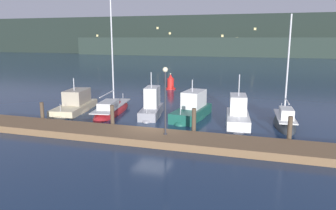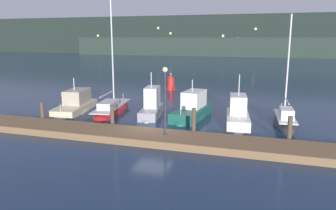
{
  "view_description": "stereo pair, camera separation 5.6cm",
  "coord_description": "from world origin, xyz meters",
  "px_view_note": "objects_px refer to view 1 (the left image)",
  "views": [
    {
      "loc": [
        7.49,
        -20.33,
        6.39
      ],
      "look_at": [
        0.0,
        3.64,
        1.2
      ],
      "focal_mm": 35.0,
      "sensor_mm": 36.0,
      "label": 1
    },
    {
      "loc": [
        7.54,
        -20.31,
        6.39
      ],
      "look_at": [
        0.0,
        3.64,
        1.2
      ],
      "focal_mm": 35.0,
      "sensor_mm": 36.0,
      "label": 2
    }
  ],
  "objects_px": {
    "motorboat_berth_3": "(152,110)",
    "dock_lamppost": "(165,90)",
    "motorboat_berth_5": "(238,119)",
    "channel_buoy": "(171,83)",
    "motorboat_berth_1": "(75,108)",
    "motorboat_berth_4": "(192,113)",
    "sailboat_berth_6": "(284,123)",
    "sailboat_berth_2": "(112,111)"
  },
  "relations": [
    {
      "from": "motorboat_berth_5",
      "to": "dock_lamppost",
      "type": "distance_m",
      "value": 7.28
    },
    {
      "from": "sailboat_berth_2",
      "to": "motorboat_berth_3",
      "type": "height_order",
      "value": "sailboat_berth_2"
    },
    {
      "from": "motorboat_berth_3",
      "to": "dock_lamppost",
      "type": "distance_m",
      "value": 7.49
    },
    {
      "from": "motorboat_berth_4",
      "to": "motorboat_berth_5",
      "type": "relative_size",
      "value": 1.1
    },
    {
      "from": "sailboat_berth_2",
      "to": "sailboat_berth_6",
      "type": "height_order",
      "value": "sailboat_berth_2"
    },
    {
      "from": "motorboat_berth_1",
      "to": "sailboat_berth_2",
      "type": "relative_size",
      "value": 0.57
    },
    {
      "from": "motorboat_berth_1",
      "to": "dock_lamppost",
      "type": "relative_size",
      "value": 1.61
    },
    {
      "from": "motorboat_berth_4",
      "to": "motorboat_berth_5",
      "type": "xyz_separation_m",
      "value": [
        3.77,
        -1.09,
        0.07
      ]
    },
    {
      "from": "channel_buoy",
      "to": "dock_lamppost",
      "type": "relative_size",
      "value": 0.48
    },
    {
      "from": "motorboat_berth_4",
      "to": "dock_lamppost",
      "type": "bearing_deg",
      "value": -91.36
    },
    {
      "from": "motorboat_berth_1",
      "to": "sailboat_berth_2",
      "type": "xyz_separation_m",
      "value": [
        3.32,
        0.55,
        -0.15
      ]
    },
    {
      "from": "motorboat_berth_4",
      "to": "sailboat_berth_6",
      "type": "relative_size",
      "value": 0.68
    },
    {
      "from": "sailboat_berth_2",
      "to": "motorboat_berth_5",
      "type": "bearing_deg",
      "value": -5.16
    },
    {
      "from": "motorboat_berth_4",
      "to": "dock_lamppost",
      "type": "xyz_separation_m",
      "value": [
        -0.16,
        -6.54,
        2.9
      ]
    },
    {
      "from": "sailboat_berth_2",
      "to": "motorboat_berth_5",
      "type": "height_order",
      "value": "sailboat_berth_2"
    },
    {
      "from": "motorboat_berth_1",
      "to": "channel_buoy",
      "type": "xyz_separation_m",
      "value": [
        4.48,
        14.43,
        0.49
      ]
    },
    {
      "from": "motorboat_berth_3",
      "to": "dock_lamppost",
      "type": "xyz_separation_m",
      "value": [
        3.19,
        -6.17,
        2.79
      ]
    },
    {
      "from": "dock_lamppost",
      "to": "motorboat_berth_1",
      "type": "bearing_deg",
      "value": 150.31
    },
    {
      "from": "motorboat_berth_5",
      "to": "sailboat_berth_6",
      "type": "distance_m",
      "value": 3.46
    },
    {
      "from": "sailboat_berth_6",
      "to": "dock_lamppost",
      "type": "xyz_separation_m",
      "value": [
        -7.28,
        -6.27,
        3.12
      ]
    },
    {
      "from": "motorboat_berth_1",
      "to": "motorboat_berth_4",
      "type": "distance_m",
      "value": 10.49
    },
    {
      "from": "motorboat_berth_3",
      "to": "motorboat_berth_4",
      "type": "distance_m",
      "value": 3.37
    },
    {
      "from": "motorboat_berth_1",
      "to": "motorboat_berth_4",
      "type": "xyz_separation_m",
      "value": [
        10.47,
        0.66,
        0.08
      ]
    },
    {
      "from": "sailboat_berth_6",
      "to": "motorboat_berth_5",
      "type": "bearing_deg",
      "value": -166.19
    },
    {
      "from": "sailboat_berth_2",
      "to": "motorboat_berth_4",
      "type": "bearing_deg",
      "value": 0.87
    },
    {
      "from": "motorboat_berth_4",
      "to": "sailboat_berth_6",
      "type": "height_order",
      "value": "sailboat_berth_6"
    },
    {
      "from": "motorboat_berth_4",
      "to": "sailboat_berth_6",
      "type": "distance_m",
      "value": 7.13
    },
    {
      "from": "motorboat_berth_3",
      "to": "channel_buoy",
      "type": "relative_size",
      "value": 2.51
    },
    {
      "from": "motorboat_berth_4",
      "to": "motorboat_berth_3",
      "type": "bearing_deg",
      "value": -173.8
    },
    {
      "from": "sailboat_berth_2",
      "to": "motorboat_berth_5",
      "type": "xyz_separation_m",
      "value": [
        10.91,
        -0.98,
        0.3
      ]
    },
    {
      "from": "sailboat_berth_6",
      "to": "channel_buoy",
      "type": "relative_size",
      "value": 4.38
    },
    {
      "from": "channel_buoy",
      "to": "motorboat_berth_1",
      "type": "bearing_deg",
      "value": -107.23
    },
    {
      "from": "motorboat_berth_3",
      "to": "channel_buoy",
      "type": "distance_m",
      "value": 14.39
    },
    {
      "from": "channel_buoy",
      "to": "motorboat_berth_5",
      "type": "bearing_deg",
      "value": -56.72
    },
    {
      "from": "motorboat_berth_3",
      "to": "channel_buoy",
      "type": "bearing_deg",
      "value": 100.59
    },
    {
      "from": "dock_lamppost",
      "to": "sailboat_berth_6",
      "type": "bearing_deg",
      "value": 40.73
    },
    {
      "from": "motorboat_berth_3",
      "to": "motorboat_berth_5",
      "type": "xyz_separation_m",
      "value": [
        7.12,
        -0.73,
        -0.04
      ]
    },
    {
      "from": "motorboat_berth_3",
      "to": "motorboat_berth_5",
      "type": "height_order",
      "value": "motorboat_berth_5"
    },
    {
      "from": "motorboat_berth_5",
      "to": "dock_lamppost",
      "type": "height_order",
      "value": "dock_lamppost"
    },
    {
      "from": "motorboat_berth_4",
      "to": "channel_buoy",
      "type": "distance_m",
      "value": 15.03
    },
    {
      "from": "sailboat_berth_2",
      "to": "dock_lamppost",
      "type": "height_order",
      "value": "sailboat_berth_2"
    },
    {
      "from": "motorboat_berth_3",
      "to": "channel_buoy",
      "type": "height_order",
      "value": "motorboat_berth_3"
    }
  ]
}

